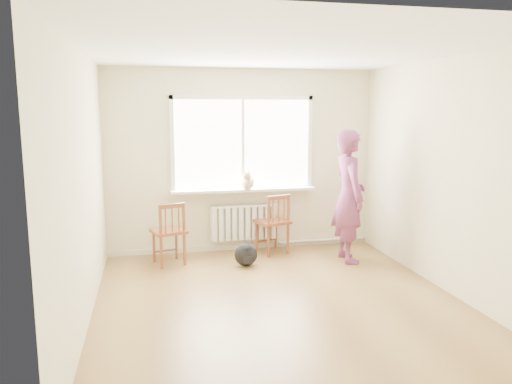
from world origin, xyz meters
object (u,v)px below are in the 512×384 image
chair_left (170,233)px  cat (248,181)px  person (349,196)px  backpack (246,255)px  chair_right (274,224)px

chair_left → cat: 1.37m
person → cat: bearing=63.8°
chair_left → person: person is taller
person → backpack: (-1.45, 0.04, -0.76)m
chair_left → cat: bearing=-178.4°
chair_left → backpack: size_ratio=2.76×
chair_right → backpack: 0.78m
chair_right → person: size_ratio=0.49×
chair_right → person: bearing=132.1°
backpack → chair_left: bearing=164.7°
person → chair_right: bearing=61.7°
chair_left → chair_right: bearing=172.0°
person → backpack: 1.64m
chair_right → cat: (-0.37, 0.15, 0.62)m
cat → backpack: size_ratio=1.38×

